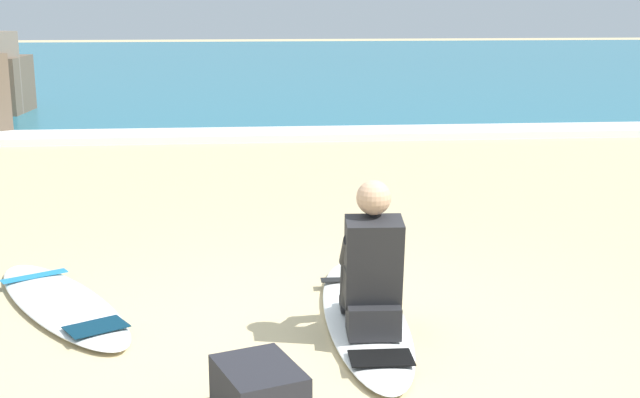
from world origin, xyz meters
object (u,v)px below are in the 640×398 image
object	(u,v)px
surfboard_main	(365,317)
beach_bag	(259,397)
surfer_seated	(372,272)
surfboard_spare_near	(61,303)

from	to	relation	value
surfboard_main	beach_bag	size ratio (longest dim) A/B	4.83
surfer_seated	surfboard_main	bearing A→B (deg)	89.83
surfboard_main	surfer_seated	distance (m)	0.49
beach_bag	surfboard_main	bearing A→B (deg)	61.66
surfboard_main	beach_bag	distance (m)	1.52
surfboard_main	beach_bag	bearing A→B (deg)	-118.34
surfboard_main	surfboard_spare_near	distance (m)	2.09
surfboard_spare_near	beach_bag	xyz separation A→B (m)	(1.32, -1.78, 0.12)
surfer_seated	surfboard_spare_near	xyz separation A→B (m)	(-2.04, 0.72, -0.40)
beach_bag	surfer_seated	bearing A→B (deg)	55.83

